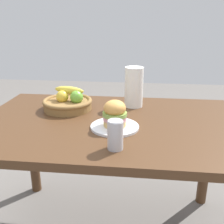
{
  "coord_description": "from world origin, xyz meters",
  "views": [
    {
      "loc": [
        0.16,
        -1.28,
        1.27
      ],
      "look_at": [
        0.01,
        -0.03,
        0.81
      ],
      "focal_mm": 42.32,
      "sensor_mm": 36.0,
      "label": 1
    }
  ],
  "objects_px": {
    "soda_can": "(115,135)",
    "paper_towel_roll": "(134,87)",
    "fruit_basket": "(68,102)",
    "sandwich": "(115,113)",
    "plate": "(115,127)"
  },
  "relations": [
    {
      "from": "soda_can",
      "to": "paper_towel_roll",
      "type": "height_order",
      "value": "paper_towel_roll"
    },
    {
      "from": "fruit_basket",
      "to": "paper_towel_roll",
      "type": "distance_m",
      "value": 0.4
    },
    {
      "from": "soda_can",
      "to": "paper_towel_roll",
      "type": "relative_size",
      "value": 0.53
    },
    {
      "from": "soda_can",
      "to": "paper_towel_roll",
      "type": "distance_m",
      "value": 0.57
    },
    {
      "from": "sandwich",
      "to": "paper_towel_roll",
      "type": "bearing_deg",
      "value": 77.22
    },
    {
      "from": "plate",
      "to": "paper_towel_roll",
      "type": "height_order",
      "value": "paper_towel_roll"
    },
    {
      "from": "fruit_basket",
      "to": "sandwich",
      "type": "bearing_deg",
      "value": -39.39
    },
    {
      "from": "soda_can",
      "to": "paper_towel_roll",
      "type": "xyz_separation_m",
      "value": [
        0.05,
        0.57,
        0.06
      ]
    },
    {
      "from": "plate",
      "to": "sandwich",
      "type": "relative_size",
      "value": 1.83
    },
    {
      "from": "plate",
      "to": "sandwich",
      "type": "xyz_separation_m",
      "value": [
        -0.0,
        0.0,
        0.07
      ]
    },
    {
      "from": "soda_can",
      "to": "plate",
      "type": "bearing_deg",
      "value": 96.44
    },
    {
      "from": "sandwich",
      "to": "soda_can",
      "type": "relative_size",
      "value": 1.04
    },
    {
      "from": "sandwich",
      "to": "fruit_basket",
      "type": "height_order",
      "value": "sandwich"
    },
    {
      "from": "sandwich",
      "to": "fruit_basket",
      "type": "distance_m",
      "value": 0.39
    },
    {
      "from": "fruit_basket",
      "to": "paper_towel_roll",
      "type": "bearing_deg",
      "value": 14.75
    }
  ]
}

